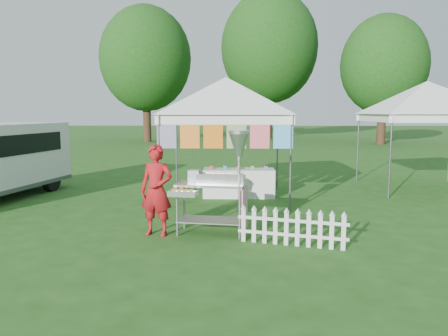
{
  "coord_description": "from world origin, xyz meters",
  "views": [
    {
      "loc": [
        0.19,
        -7.27,
        2.17
      ],
      "look_at": [
        0.01,
        0.97,
        1.1
      ],
      "focal_mm": 35.0,
      "sensor_mm": 36.0,
      "label": 1
    }
  ],
  "objects": [
    {
      "name": "vendor",
      "position": [
        -1.16,
        0.21,
        0.8
      ],
      "size": [
        0.66,
        0.51,
        1.6
      ],
      "primitive_type": "imported",
      "rotation": [
        0.0,
        0.0,
        -0.23
      ],
      "color": "#A31418",
      "rests_on": "ground"
    },
    {
      "name": "tree_right",
      "position": [
        10.0,
        22.0,
        5.18
      ],
      "size": [
        5.6,
        5.6,
        8.42
      ],
      "color": "#382214",
      "rests_on": "ground"
    },
    {
      "name": "picket_fence",
      "position": [
        1.14,
        -0.37,
        0.29
      ],
      "size": [
        1.73,
        0.53,
        0.56
      ],
      "rotation": [
        0.0,
        0.0,
        -0.28
      ],
      "color": "silver",
      "rests_on": "ground"
    },
    {
      "name": "display_table",
      "position": [
        0.32,
        3.76,
        0.36
      ],
      "size": [
        1.8,
        0.7,
        0.72
      ],
      "primitive_type": "cube",
      "color": "white",
      "rests_on": "ground"
    },
    {
      "name": "canopy_right",
      "position": [
        5.5,
        5.0,
        2.99
      ],
      "size": [
        4.24,
        4.24,
        3.45
      ],
      "color": "#59595E",
      "rests_on": "ground"
    },
    {
      "name": "ground",
      "position": [
        0.0,
        0.0,
        0.0
      ],
      "size": [
        120.0,
        120.0,
        0.0
      ],
      "primitive_type": "plane",
      "color": "#1F4F16",
      "rests_on": "ground"
    },
    {
      "name": "donut_cart",
      "position": [
        -0.02,
        0.28,
        1.09
      ],
      "size": [
        1.42,
        0.88,
        1.85
      ],
      "rotation": [
        0.0,
        0.0,
        -0.14
      ],
      "color": "gray",
      "rests_on": "ground"
    },
    {
      "name": "tree_mid",
      "position": [
        3.0,
        28.0,
        7.14
      ],
      "size": [
        7.6,
        7.6,
        11.52
      ],
      "color": "#382214",
      "rests_on": "ground"
    },
    {
      "name": "tree_left",
      "position": [
        -6.0,
        24.0,
        5.83
      ],
      "size": [
        6.4,
        6.4,
        9.53
      ],
      "color": "#382214",
      "rests_on": "ground"
    },
    {
      "name": "canopy_main",
      "position": [
        0.0,
        3.49,
        2.99
      ],
      "size": [
        4.24,
        4.24,
        3.45
      ],
      "color": "#59595E",
      "rests_on": "ground"
    }
  ]
}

